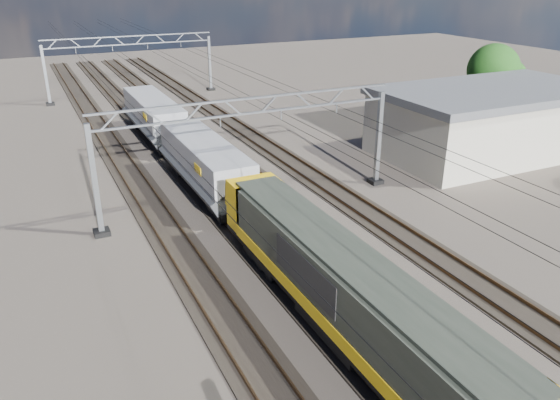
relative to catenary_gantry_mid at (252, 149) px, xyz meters
name	(u,v)px	position (x,y,z in m)	size (l,w,h in m)	color
ground	(280,231)	(0.00, -4.00, -3.91)	(160.00, 160.00, 0.00)	black
track_outer_west	(180,251)	(-6.00, -4.00, -3.83)	(2.60, 140.00, 0.30)	black
track_loco	(249,236)	(-2.00, -4.00, -3.83)	(2.60, 140.00, 0.30)	black
track_inner_east	(310,223)	(2.00, -4.00, -3.83)	(2.60, 140.00, 0.30)	black
track_outer_east	(366,212)	(6.00, -4.00, -3.83)	(2.60, 140.00, 0.30)	black
catenary_gantry_mid	(252,149)	(0.00, 0.00, 0.00)	(19.90, 0.90, 7.11)	gray
catenary_gantry_far	(132,64)	(0.00, 36.00, 0.00)	(19.90, 0.90, 7.11)	gray
overhead_wires	(228,106)	(0.00, 4.00, 1.84)	(12.03, 140.00, 0.53)	black
locomotive	(345,290)	(-2.00, -14.18, -1.58)	(2.76, 21.10, 3.62)	black
hopper_wagon_lead	(205,162)	(-2.00, 3.52, -1.67)	(3.38, 13.00, 3.25)	black
hopper_wagon_mid	(154,115)	(-2.00, 17.72, -1.67)	(3.38, 13.00, 3.25)	black
industrial_shed	(490,120)	(22.00, 2.00, -1.18)	(18.60, 10.60, 5.40)	#BAB6A3
tree_far	(497,72)	(30.32, 9.79, 0.90)	(5.51, 5.11, 7.54)	#3B261A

